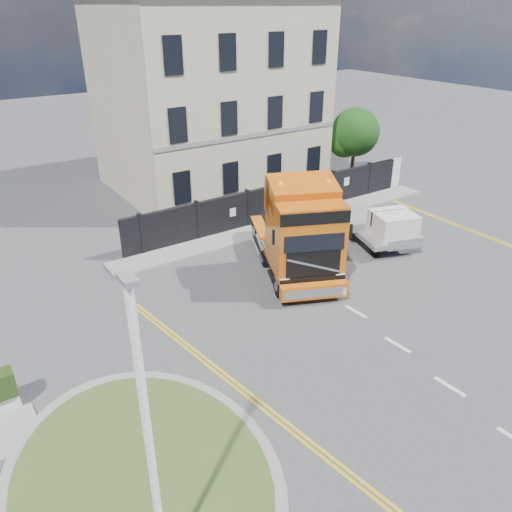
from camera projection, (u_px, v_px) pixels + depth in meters
ground at (290, 331)px, 18.39m from camera, size 120.00×120.00×0.00m
traffic_island at (142, 476)px, 12.64m from camera, size 6.80×6.80×0.17m
hoarding_fence at (286, 200)px, 27.86m from camera, size 18.80×0.25×2.00m
georgian_building at (208, 94)px, 30.99m from camera, size 12.30×10.30×12.80m
tree at (353, 134)px, 33.13m from camera, size 3.20×3.20×4.80m
pavement_far at (287, 223)px, 27.35m from camera, size 20.00×1.60×0.12m
truck at (300, 234)px, 21.33m from camera, size 5.44×7.80×4.39m
flatbed_pickup at (383, 227)px, 24.32m from camera, size 3.26×5.19×1.99m
lamppost_island at (149, 446)px, 8.86m from camera, size 0.22×0.44×7.21m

